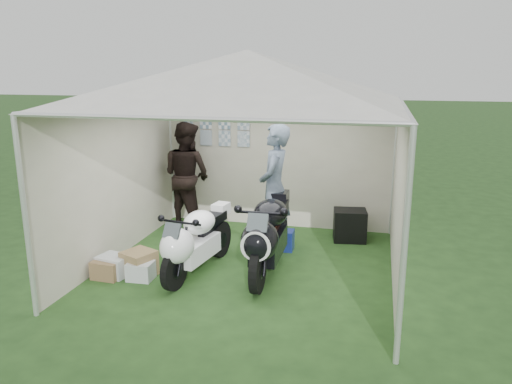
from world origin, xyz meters
TOP-DOWN VIEW (x-y plane):
  - ground at (0.00, 0.00)m, footprint 80.00×80.00m
  - canopy_tent at (-0.00, 0.03)m, footprint 5.66×5.66m
  - motorcycle_white at (-0.64, -0.44)m, footprint 0.57×1.81m
  - motorcycle_black at (0.32, -0.17)m, footprint 0.49×2.11m
  - paddock_stand at (0.31, 0.79)m, footprint 0.43×0.27m
  - person_dark_jacket at (-1.52, 1.53)m, footprint 1.11×0.99m
  - person_blue_jacket at (0.20, 0.83)m, footprint 0.48×0.72m
  - equipment_box at (1.34, 1.48)m, footprint 0.57×0.48m
  - crate_0 at (-1.71, -0.74)m, footprint 0.47×0.40m
  - crate_1 at (-1.37, -0.67)m, footprint 0.51×0.51m
  - crate_2 at (-1.29, -0.79)m, footprint 0.34×0.29m
  - crate_3 at (-1.75, -0.86)m, footprint 0.39×0.29m

SIDE VIEW (x-z plane):
  - ground at x=0.00m, z-range 0.00..0.00m
  - crate_2 at x=-1.29m, z-range 0.00..0.24m
  - crate_3 at x=-1.75m, z-range 0.00..0.25m
  - crate_0 at x=-1.71m, z-range 0.00..0.28m
  - paddock_stand at x=0.31m, z-range 0.00..0.32m
  - crate_1 at x=-1.37m, z-range 0.00..0.34m
  - equipment_box at x=1.34m, z-range 0.00..0.52m
  - motorcycle_white at x=-0.64m, z-range 0.05..0.95m
  - motorcycle_black at x=0.32m, z-range 0.06..1.10m
  - person_dark_jacket at x=-1.52m, z-range 0.00..1.88m
  - person_blue_jacket at x=0.20m, z-range 0.00..1.96m
  - canopy_tent at x=0.00m, z-range 1.08..4.08m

